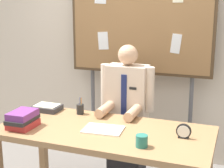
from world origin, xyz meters
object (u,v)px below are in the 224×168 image
Objects in this scene: book_stack at (23,119)px; desk_clock at (184,132)px; pen_holder at (80,109)px; paper_tray at (47,108)px; person at (127,117)px; bulletin_board at (140,19)px; coffee_mug at (142,141)px; desk at (104,138)px; open_notebook at (103,129)px.

book_stack is 1.34m from desk_clock.
paper_tray is at bearing -176.93° from pen_holder.
person is 1.06m from book_stack.
book_stack reaches higher than desk_clock.
pen_holder is at bearing 3.07° from paper_tray.
person reaches higher than paper_tray.
bulletin_board is at bearing 90.02° from person.
bulletin_board is 13.98× the size of pen_holder.
coffee_mug is at bearing -24.59° from paper_tray.
desk_clock reaches higher than desk.
desk_clock is (1.32, 0.25, -0.02)m from book_stack.
bulletin_board is 1.35m from open_notebook.
book_stack is at bearing -129.14° from person.
open_notebook is at bearing -174.60° from desk_clock.
open_notebook is at bearing -40.97° from pen_holder.
desk is 0.61m from person.
desk_clock is at bearing 3.68° from desk.
desk_clock is (0.66, -0.57, 0.14)m from person.
person is at bearing 89.76° from open_notebook.
desk_clock reaches higher than open_notebook.
desk is 0.80× the size of bulletin_board.
bulletin_board is at bearing 89.86° from open_notebook.
paper_tray is (-0.72, -0.34, 0.12)m from person.
desk is 6.92× the size of paper_tray.
bulletin_board reaches higher than person.
pen_holder reaches higher than paper_tray.
desk_clock is (0.66, 0.04, 0.13)m from desk.
paper_tray is at bearing 170.32° from desk_clock.
open_notebook is at bearing -22.47° from paper_tray.
desk is 0.47m from coffee_mug.
coffee_mug is (0.40, -0.21, 0.04)m from open_notebook.
pen_holder is (-0.76, 0.53, 0.00)m from coffee_mug.
open_notebook is (0.66, 0.18, -0.07)m from book_stack.
bulletin_board is at bearing 63.19° from pen_holder.
person is at bearing 40.84° from pen_holder.
book_stack reaches higher than coffee_mug.
desk_clock is (0.66, 0.06, 0.05)m from open_notebook.
person is at bearing -89.98° from bulletin_board.
open_notebook is 0.48m from pen_holder.
pen_holder reaches higher than open_notebook.
paper_tray is (-0.72, 0.30, 0.02)m from open_notebook.
paper_tray is at bearing 157.53° from open_notebook.
book_stack is (-0.66, -0.82, 0.16)m from person.
open_notebook is (-0.00, -0.02, 0.09)m from desk.
desk_clock reaches higher than paper_tray.
open_notebook is at bearing 15.53° from book_stack.
pen_holder is (0.30, 0.50, -0.02)m from book_stack.
book_stack is (-0.66, -1.22, -0.80)m from bulletin_board.
coffee_mug reaches higher than paper_tray.
desk_clock is 0.46× the size of paper_tray.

